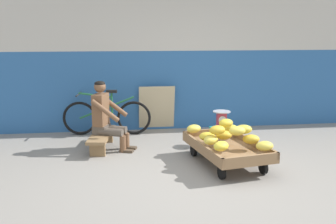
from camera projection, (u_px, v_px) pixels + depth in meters
The scene contains 10 objects.
ground_plane at pixel (196, 178), 5.07m from camera, with size 80.00×80.00×0.00m, color gray.
back_wall at pixel (168, 49), 7.48m from camera, with size 16.00×0.30×3.16m.
banana_cart at pixel (226, 149), 5.56m from camera, with size 1.08×1.57×0.36m.
banana_pile at pixel (227, 134), 5.48m from camera, with size 1.03×1.26×0.26m.
low_bench at pixel (102, 137), 6.31m from camera, with size 0.46×1.13×0.27m.
vendor_seated at pixel (106, 116), 6.22m from camera, with size 0.73×0.61×1.14m.
plastic_crate at pixel (221, 136), 6.55m from camera, with size 0.36×0.28×0.30m.
weighing_scale at pixel (221, 119), 6.49m from camera, with size 0.30×0.30×0.29m.
bicycle_near_left at pixel (107, 116), 7.16m from camera, with size 1.66×0.48×0.86m.
sign_board at pixel (157, 108), 7.48m from camera, with size 0.70×0.19×0.89m.
Camera 1 is at (-1.01, -4.68, 1.92)m, focal length 40.58 mm.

